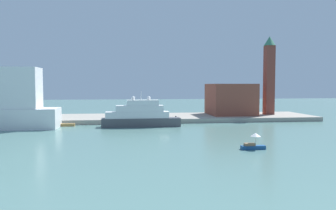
{
  "coord_description": "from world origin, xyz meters",
  "views": [
    {
      "loc": [
        -10.31,
        -87.15,
        12.0
      ],
      "look_at": [
        1.77,
        6.0,
        6.45
      ],
      "focal_mm": 35.86,
      "sensor_mm": 36.0,
      "label": 1
    }
  ],
  "objects_px": {
    "work_barge": "(68,125)",
    "mooring_bollard": "(176,117)",
    "large_yacht": "(140,116)",
    "small_motorboat": "(253,143)",
    "harbor_building": "(230,99)",
    "person_figure": "(141,116)",
    "parked_car": "(123,115)",
    "bell_tower": "(269,73)"
  },
  "relations": [
    {
      "from": "large_yacht",
      "to": "parked_car",
      "type": "bearing_deg",
      "value": 110.12
    },
    {
      "from": "harbor_building",
      "to": "person_figure",
      "type": "height_order",
      "value": "harbor_building"
    },
    {
      "from": "large_yacht",
      "to": "work_barge",
      "type": "height_order",
      "value": "large_yacht"
    },
    {
      "from": "large_yacht",
      "to": "work_barge",
      "type": "distance_m",
      "value": 21.56
    },
    {
      "from": "mooring_bollard",
      "to": "work_barge",
      "type": "bearing_deg",
      "value": -174.09
    },
    {
      "from": "work_barge",
      "to": "mooring_bollard",
      "type": "xyz_separation_m",
      "value": [
        32.64,
        3.38,
        1.48
      ]
    },
    {
      "from": "work_barge",
      "to": "parked_car",
      "type": "height_order",
      "value": "parked_car"
    },
    {
      "from": "work_barge",
      "to": "harbor_building",
      "type": "bearing_deg",
      "value": 16.14
    },
    {
      "from": "harbor_building",
      "to": "person_figure",
      "type": "xyz_separation_m",
      "value": [
        -32.6,
        -11.43,
        -4.77
      ]
    },
    {
      "from": "work_barge",
      "to": "parked_car",
      "type": "bearing_deg",
      "value": 32.06
    },
    {
      "from": "bell_tower",
      "to": "mooring_bollard",
      "type": "xyz_separation_m",
      "value": [
        -35.77,
        -11.41,
        -14.56
      ]
    },
    {
      "from": "large_yacht",
      "to": "mooring_bollard",
      "type": "height_order",
      "value": "large_yacht"
    },
    {
      "from": "parked_car",
      "to": "harbor_building",
      "type": "bearing_deg",
      "value": 8.49
    },
    {
      "from": "parked_car",
      "to": "bell_tower",
      "type": "bearing_deg",
      "value": 5.2
    },
    {
      "from": "person_figure",
      "to": "mooring_bollard",
      "type": "relative_size",
      "value": 1.9
    },
    {
      "from": "harbor_building",
      "to": "person_figure",
      "type": "distance_m",
      "value": 34.88
    },
    {
      "from": "bell_tower",
      "to": "mooring_bollard",
      "type": "relative_size",
      "value": 32.57
    },
    {
      "from": "small_motorboat",
      "to": "work_barge",
      "type": "xyz_separation_m",
      "value": [
        -40.52,
        41.09,
        -0.8
      ]
    },
    {
      "from": "work_barge",
      "to": "mooring_bollard",
      "type": "height_order",
      "value": "mooring_bollard"
    },
    {
      "from": "parked_car",
      "to": "mooring_bollard",
      "type": "height_order",
      "value": "parked_car"
    },
    {
      "from": "large_yacht",
      "to": "mooring_bollard",
      "type": "xyz_separation_m",
      "value": [
        11.59,
        7.17,
        -1.19
      ]
    },
    {
      "from": "small_motorboat",
      "to": "harbor_building",
      "type": "relative_size",
      "value": 0.29
    },
    {
      "from": "work_barge",
      "to": "harbor_building",
      "type": "relative_size",
      "value": 0.26
    },
    {
      "from": "large_yacht",
      "to": "harbor_building",
      "type": "distance_m",
      "value": 38.87
    },
    {
      "from": "mooring_bollard",
      "to": "person_figure",
      "type": "bearing_deg",
      "value": 175.02
    },
    {
      "from": "person_figure",
      "to": "large_yacht",
      "type": "bearing_deg",
      "value": -95.37
    },
    {
      "from": "small_motorboat",
      "to": "mooring_bollard",
      "type": "relative_size",
      "value": 5.29
    },
    {
      "from": "small_motorboat",
      "to": "harbor_building",
      "type": "bearing_deg",
      "value": 76.26
    },
    {
      "from": "person_figure",
      "to": "work_barge",
      "type": "bearing_deg",
      "value": -168.79
    },
    {
      "from": "bell_tower",
      "to": "small_motorboat",
      "type": "bearing_deg",
      "value": -116.52
    },
    {
      "from": "parked_car",
      "to": "work_barge",
      "type": "bearing_deg",
      "value": -147.94
    },
    {
      "from": "work_barge",
      "to": "bell_tower",
      "type": "height_order",
      "value": "bell_tower"
    },
    {
      "from": "work_barge",
      "to": "harbor_building",
      "type": "distance_m",
      "value": 57.03
    },
    {
      "from": "small_motorboat",
      "to": "person_figure",
      "type": "xyz_separation_m",
      "value": [
        -18.71,
        45.41,
        1.01
      ]
    },
    {
      "from": "large_yacht",
      "to": "person_figure",
      "type": "xyz_separation_m",
      "value": [
        0.76,
        8.12,
        -0.86
      ]
    },
    {
      "from": "harbor_building",
      "to": "bell_tower",
      "type": "distance_m",
      "value": 16.92
    },
    {
      "from": "small_motorboat",
      "to": "person_figure",
      "type": "bearing_deg",
      "value": 112.39
    },
    {
      "from": "large_yacht",
      "to": "mooring_bollard",
      "type": "distance_m",
      "value": 13.68
    },
    {
      "from": "harbor_building",
      "to": "person_figure",
      "type": "relative_size",
      "value": 9.75
    },
    {
      "from": "harbor_building",
      "to": "mooring_bollard",
      "type": "relative_size",
      "value": 18.54
    },
    {
      "from": "large_yacht",
      "to": "parked_car",
      "type": "relative_size",
      "value": 5.06
    },
    {
      "from": "small_motorboat",
      "to": "large_yacht",
      "type": "bearing_deg",
      "value": 117.57
    }
  ]
}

